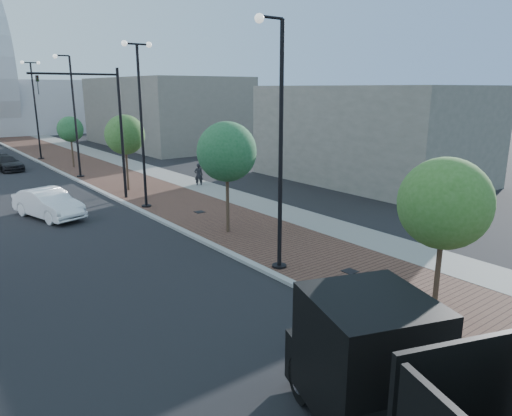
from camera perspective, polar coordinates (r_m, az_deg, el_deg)
sidewalk at (r=45.69m, az=-19.33°, el=5.05°), size 7.00×140.00×0.12m
concrete_strip at (r=46.59m, az=-16.18°, el=5.46°), size 2.40×140.00×0.13m
curb at (r=44.74m, az=-23.58°, el=4.49°), size 0.30×140.00×0.14m
white_sedan at (r=27.68m, az=-23.94°, el=0.50°), size 2.86×5.03×1.57m
dark_car_far at (r=45.38m, az=-28.03°, el=4.83°), size 2.32×4.47×1.24m
pedestrian at (r=33.52m, az=-6.98°, el=3.98°), size 0.72×0.60×1.69m
streetlight_1 at (r=17.17m, az=2.72°, el=6.01°), size 1.44×0.56×9.21m
streetlight_2 at (r=27.39m, az=-13.73°, el=9.76°), size 1.72×0.56×9.28m
streetlight_3 at (r=38.64m, az=-21.25°, el=9.73°), size 1.44×0.56×9.21m
streetlight_4 at (r=50.24m, az=-25.20°, el=10.75°), size 1.72×0.56×9.28m
traffic_mast at (r=29.82m, az=-17.74°, el=10.15°), size 5.09×0.20×8.00m
tree_0 at (r=14.36m, az=21.96°, el=0.52°), size 2.64×2.63×4.99m
tree_1 at (r=21.89m, az=-3.51°, el=6.83°), size 2.78×2.78×5.37m
tree_2 at (r=32.49m, az=-15.59°, el=8.57°), size 2.62×2.62×5.16m
tree_3 at (r=43.84m, az=-21.59°, el=8.88°), size 2.25×2.18×4.49m
commercial_block_ne at (r=59.28m, az=-11.15°, el=11.38°), size 12.00×22.00×8.00m
commercial_block_e at (r=36.74m, az=13.73°, el=8.77°), size 10.00×16.00×7.00m
utility_cover_1 at (r=18.20m, az=11.33°, el=-7.54°), size 0.50×0.50×0.02m
utility_cover_2 at (r=26.33m, az=-6.87°, el=-0.48°), size 0.50×0.50×0.02m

